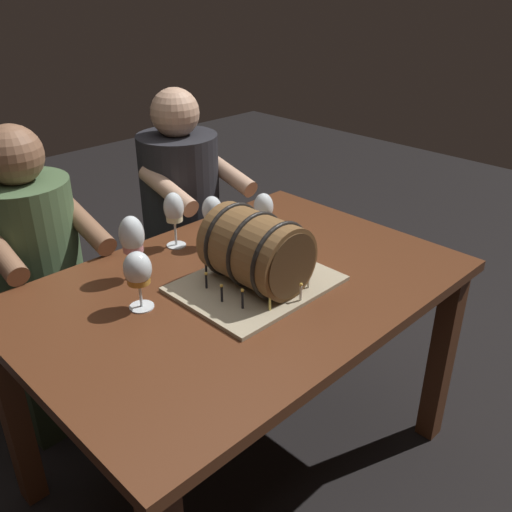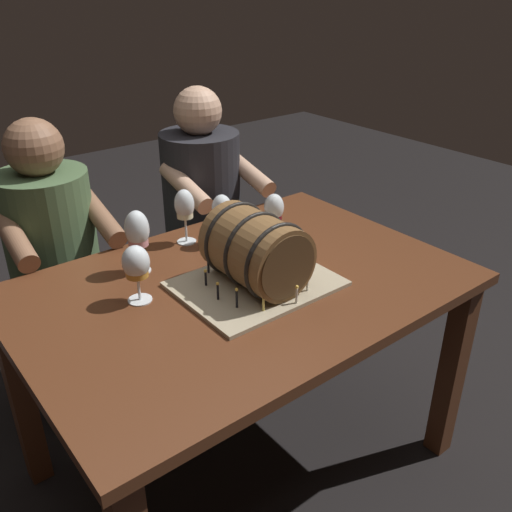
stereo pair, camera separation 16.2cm
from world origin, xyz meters
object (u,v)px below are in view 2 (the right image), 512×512
Objects in this scene: wine_glass_amber at (136,265)px; person_seated_left at (60,285)px; dining_table at (242,313)px; person_seated_right at (204,235)px; wine_glass_empty at (222,209)px; barrel_cake at (256,254)px; wine_glass_rose at (137,232)px; wine_glass_red at (274,210)px; wine_glass_white at (184,207)px.

wine_glass_amber is 0.70m from person_seated_left.
person_seated_right reaches higher than dining_table.
wine_glass_empty is 0.15× the size of person_seated_right.
dining_table is at bearing 116.86° from barrel_cake.
wine_glass_rose reaches higher than wine_glass_amber.
wine_glass_red is at bearing 40.65° from barrel_cake.
barrel_cake is 2.22× the size of wine_glass_rose.
wine_glass_amber is (-0.31, 0.14, 0.01)m from barrel_cake.
wine_glass_red is at bearing -96.26° from person_seated_right.
barrel_cake is at bearing -106.78° from wine_glass_empty.
wine_glass_amber reaches higher than wine_glass_red.
person_seated_left is (-0.60, 0.55, -0.33)m from wine_glass_red.
barrel_cake is 0.34m from wine_glass_amber.
wine_glass_white reaches higher than wine_glass_amber.
wine_glass_red is 0.56m from wine_glass_amber.
wine_glass_white is at bearing -47.07° from person_seated_left.
wine_glass_red is 0.14× the size of person_seated_right.
wine_glass_white is at bearing 90.45° from barrel_cake.
person_seated_right reaches higher than wine_glass_amber.
dining_table is 6.50× the size of wine_glass_rose.
person_seated_left is at bearing 93.32° from wine_glass_amber.
wine_glass_rose reaches higher than wine_glass_white.
barrel_cake is 2.66× the size of wine_glass_red.
barrel_cake is 2.54× the size of wine_glass_empty.
barrel_cake is 2.62× the size of wine_glass_amber.
person_seated_left reaches higher than wine_glass_amber.
wine_glass_white is at bearing 145.15° from wine_glass_red.
dining_table is 0.42m from wine_glass_white.
person_seated_left reaches higher than wine_glass_red.
wine_glass_rose is at bearing 169.99° from wine_glass_red.
barrel_cake is at bearing -63.14° from dining_table.
wine_glass_white is 0.30m from wine_glass_red.
wine_glass_empty is 0.15× the size of person_seated_left.
person_seated_right is (0.53, 0.46, -0.34)m from wine_glass_rose.
wine_glass_red is 0.98× the size of wine_glass_amber.
dining_table is 7.43× the size of wine_glass_empty.
barrel_cake reaches higher than wine_glass_amber.
barrel_cake reaches higher than dining_table.
wine_glass_amber is at bearing -86.68° from person_seated_left.
wine_glass_rose is 0.60m from person_seated_left.
wine_glass_rose is (-0.23, 0.30, 0.03)m from barrel_cake.
person_seated_right reaches higher than wine_glass_rose.
wine_glass_red is at bearing -29.18° from wine_glass_empty.
wine_glass_empty is at bearing 150.82° from wine_glass_red.
wine_glass_white is 0.95× the size of wine_glass_rose.
person_seated_right is (0.06, 0.55, -0.32)m from wine_glass_red.
barrel_cake is at bearing -52.48° from wine_glass_rose.
wine_glass_empty is (0.09, -0.09, -0.01)m from wine_glass_white.
wine_glass_white reaches higher than dining_table.
person_seated_left is (-0.35, 0.37, -0.35)m from wine_glass_white.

